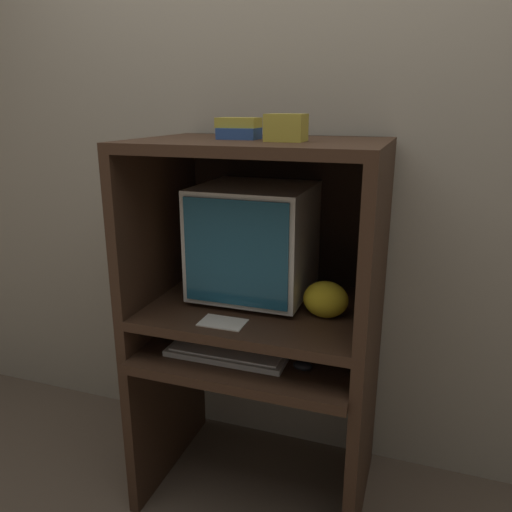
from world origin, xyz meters
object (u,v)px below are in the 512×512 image
(snack_bag, at_px, (326,299))
(storage_box, at_px, (286,128))
(crt_monitor, at_px, (254,240))
(keyboard, at_px, (226,354))
(mouse, at_px, (303,366))
(book_stack, at_px, (239,128))

(snack_bag, xyz_separation_m, storage_box, (-0.15, -0.02, 0.58))
(crt_monitor, distance_m, snack_bag, 0.36)
(storage_box, bearing_deg, crt_monitor, 138.92)
(crt_monitor, xyz_separation_m, storage_box, (0.16, -0.14, 0.42))
(keyboard, relative_size, mouse, 6.46)
(book_stack, xyz_separation_m, storage_box, (0.19, -0.06, 0.01))
(snack_bag, relative_size, storage_box, 1.29)
(mouse, distance_m, storage_box, 0.79)
(mouse, bearing_deg, book_stack, 149.18)
(keyboard, bearing_deg, crt_monitor, 85.47)
(crt_monitor, distance_m, keyboard, 0.44)
(keyboard, distance_m, mouse, 0.28)
(mouse, relative_size, book_stack, 0.46)
(crt_monitor, bearing_deg, mouse, -43.60)
(crt_monitor, xyz_separation_m, book_stack, (-0.03, -0.07, 0.42))
(storage_box, bearing_deg, keyboard, -147.16)
(book_stack, relative_size, storage_box, 1.20)
(book_stack, distance_m, storage_box, 0.20)
(crt_monitor, height_order, book_stack, book_stack)
(keyboard, relative_size, storage_box, 3.54)
(keyboard, bearing_deg, mouse, 0.38)
(storage_box, bearing_deg, mouse, -47.02)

